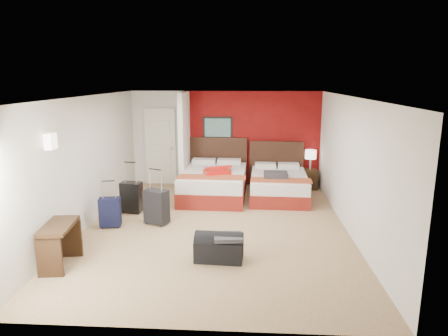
# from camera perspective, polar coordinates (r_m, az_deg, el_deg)

# --- Properties ---
(ground) EXTENTS (6.50, 6.50, 0.00)m
(ground) POSITION_cam_1_polar(r_m,az_deg,el_deg) (7.84, -1.16, -8.44)
(ground) COLOR tan
(ground) RESTS_ON ground
(room_walls) EXTENTS (5.02, 6.52, 2.50)m
(room_walls) POSITION_cam_1_polar(r_m,az_deg,el_deg) (9.07, -9.36, 2.57)
(room_walls) COLOR silver
(room_walls) RESTS_ON ground
(red_accent_panel) EXTENTS (3.50, 0.04, 2.50)m
(red_accent_panel) POSITION_cam_1_polar(r_m,az_deg,el_deg) (10.64, 4.24, 4.16)
(red_accent_panel) COLOR maroon
(red_accent_panel) RESTS_ON ground
(partition_wall) EXTENTS (0.12, 1.20, 2.50)m
(partition_wall) POSITION_cam_1_polar(r_m,az_deg,el_deg) (10.15, -5.66, 3.72)
(partition_wall) COLOR silver
(partition_wall) RESTS_ON ground
(entry_door) EXTENTS (0.82, 0.06, 2.05)m
(entry_door) POSITION_cam_1_polar(r_m,az_deg,el_deg) (10.90, -9.06, 3.04)
(entry_door) COLOR silver
(entry_door) RESTS_ON ground
(bed_left) EXTENTS (1.57, 2.19, 0.64)m
(bed_left) POSITION_cam_1_polar(r_m,az_deg,el_deg) (9.68, -1.44, -2.29)
(bed_left) COLOR silver
(bed_left) RESTS_ON ground
(bed_right) EXTENTS (1.41, 1.96, 0.57)m
(bed_right) POSITION_cam_1_polar(r_m,az_deg,el_deg) (9.69, 7.81, -2.60)
(bed_right) COLOR white
(bed_right) RESTS_ON ground
(red_suitcase_open) EXTENTS (0.85, 0.96, 0.10)m
(red_suitcase_open) POSITION_cam_1_polar(r_m,az_deg,el_deg) (9.48, -0.91, -0.29)
(red_suitcase_open) COLOR red
(red_suitcase_open) RESTS_ON bed_left
(jacket_bundle) EXTENTS (0.54, 0.43, 0.13)m
(jacket_bundle) POSITION_cam_1_polar(r_m,az_deg,el_deg) (9.31, 7.40, -1.00)
(jacket_bundle) COLOR #343438
(jacket_bundle) RESTS_ON bed_right
(nightstand) EXTENTS (0.39, 0.39, 0.52)m
(nightstand) POSITION_cam_1_polar(r_m,az_deg,el_deg) (10.63, 12.11, -1.56)
(nightstand) COLOR black
(nightstand) RESTS_ON ground
(table_lamp) EXTENTS (0.35, 0.35, 0.51)m
(table_lamp) POSITION_cam_1_polar(r_m,az_deg,el_deg) (10.52, 12.24, 1.15)
(table_lamp) COLOR beige
(table_lamp) RESTS_ON nightstand
(suitcase_black) EXTENTS (0.46, 0.32, 0.64)m
(suitcase_black) POSITION_cam_1_polar(r_m,az_deg,el_deg) (8.78, -13.05, -4.22)
(suitcase_black) COLOR black
(suitcase_black) RESTS_ON ground
(suitcase_charcoal) EXTENTS (0.52, 0.43, 0.66)m
(suitcase_charcoal) POSITION_cam_1_polar(r_m,az_deg,el_deg) (8.01, -9.61, -5.63)
(suitcase_charcoal) COLOR black
(suitcase_charcoal) RESTS_ON ground
(suitcase_navy) EXTENTS (0.43, 0.31, 0.55)m
(suitcase_navy) POSITION_cam_1_polar(r_m,az_deg,el_deg) (8.07, -15.95, -6.25)
(suitcase_navy) COLOR black
(suitcase_navy) RESTS_ON ground
(duffel_bag) EXTENTS (0.78, 0.45, 0.38)m
(duffel_bag) POSITION_cam_1_polar(r_m,az_deg,el_deg) (6.45, -0.72, -11.44)
(duffel_bag) COLOR black
(duffel_bag) RESTS_ON ground
(jacket_draped) EXTENTS (0.48, 0.42, 0.06)m
(jacket_draped) POSITION_cam_1_polar(r_m,az_deg,el_deg) (6.31, 0.62, -9.83)
(jacket_draped) COLOR #38393E
(jacket_draped) RESTS_ON duffel_bag
(desk) EXTENTS (0.50, 0.86, 0.68)m
(desk) POSITION_cam_1_polar(r_m,az_deg,el_deg) (6.68, -22.37, -10.18)
(desk) COLOR black
(desk) RESTS_ON ground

